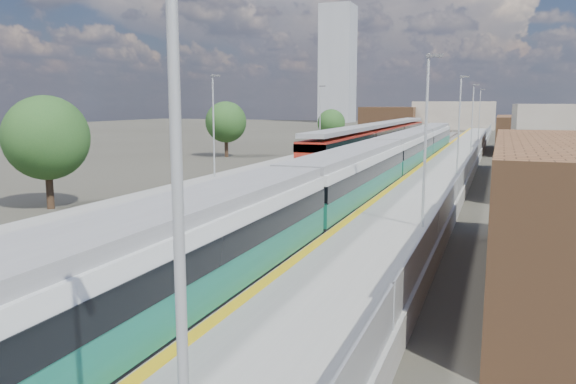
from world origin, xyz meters
The scene contains 11 objects.
ground centered at (0.00, 50.00, 0.00)m, with size 320.00×320.00×0.00m, color #47443A.
ballast_bed centered at (-2.25, 52.50, 0.03)m, with size 10.50×155.00×0.06m, color #565451.
tracks centered at (-1.65, 54.18, 0.11)m, with size 8.96×160.00×0.17m.
platform_right centered at (5.28, 52.49, 0.54)m, with size 4.70×155.00×8.52m.
platform_left centered at (-9.05, 52.49, 0.52)m, with size 4.30×155.00×8.52m.
buildings centered at (-18.12, 138.60, 10.70)m, with size 72.00×185.50×40.00m.
green_train centered at (1.50, 38.95, 2.21)m, with size 2.85×79.28×3.13m.
red_train centered at (-5.50, 72.34, 2.22)m, with size 2.97×60.16×3.75m.
tree_a centered at (-16.09, 23.73, 4.36)m, with size 5.11×5.11×6.93m.
tree_b centered at (-21.54, 58.22, 4.22)m, with size 4.95×4.95×6.71m.
tree_c centered at (-14.30, 78.61, 3.54)m, with size 4.15×4.15×5.63m.
Camera 1 is at (9.66, -2.88, 6.41)m, focal length 35.00 mm.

